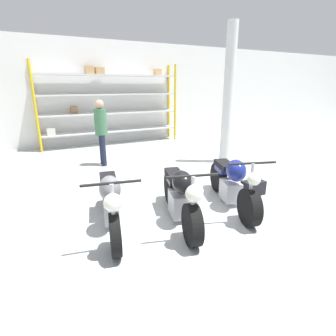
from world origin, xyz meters
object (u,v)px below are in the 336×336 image
at_px(motorcycle_blue, 232,183).
at_px(toolbox, 253,188).
at_px(person_browsing, 101,128).
at_px(shelving_rack, 110,102).
at_px(motorcycle_black, 180,196).
at_px(motorcycle_grey, 111,200).

distance_m(motorcycle_blue, toolbox, 0.79).
bearing_deg(motorcycle_blue, person_browsing, -140.01).
xyz_separation_m(shelving_rack, person_browsing, (-0.93, -2.60, -0.48)).
relative_size(person_browsing, toolbox, 3.92).
height_order(motorcycle_black, toolbox, motorcycle_black).
height_order(motorcycle_grey, toolbox, motorcycle_grey).
height_order(motorcycle_blue, person_browsing, person_browsing).
height_order(shelving_rack, motorcycle_grey, shelving_rack).
bearing_deg(person_browsing, motorcycle_grey, 80.68).
height_order(shelving_rack, motorcycle_blue, shelving_rack).
relative_size(motorcycle_black, motorcycle_blue, 0.98).
bearing_deg(motorcycle_black, shelving_rack, -170.28).
distance_m(motorcycle_grey, motorcycle_blue, 2.13).
bearing_deg(person_browsing, motorcycle_black, 97.60).
xyz_separation_m(motorcycle_black, toolbox, (1.81, 0.29, -0.29)).
bearing_deg(shelving_rack, toolbox, -77.98).
bearing_deg(person_browsing, toolbox, 124.82).
relative_size(shelving_rack, motorcycle_blue, 2.54).
distance_m(shelving_rack, motorcycle_grey, 6.25).
height_order(shelving_rack, motorcycle_black, shelving_rack).
height_order(motorcycle_black, person_browsing, person_browsing).
xyz_separation_m(motorcycle_grey, person_browsing, (0.65, 3.36, 0.57)).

